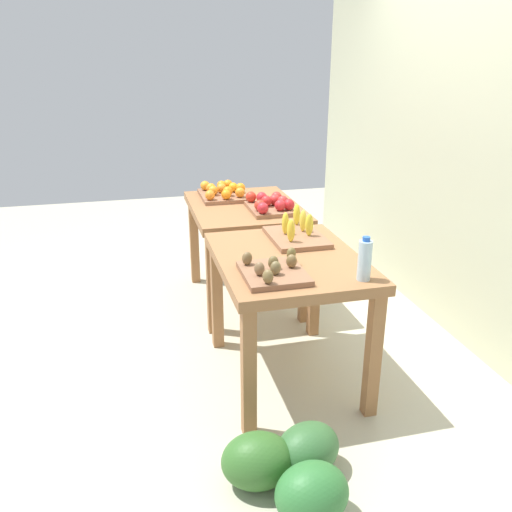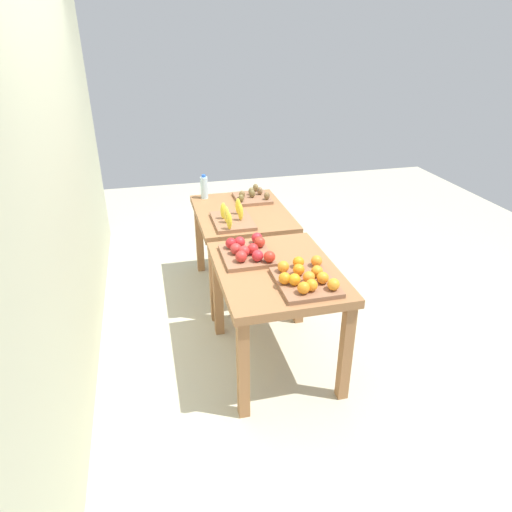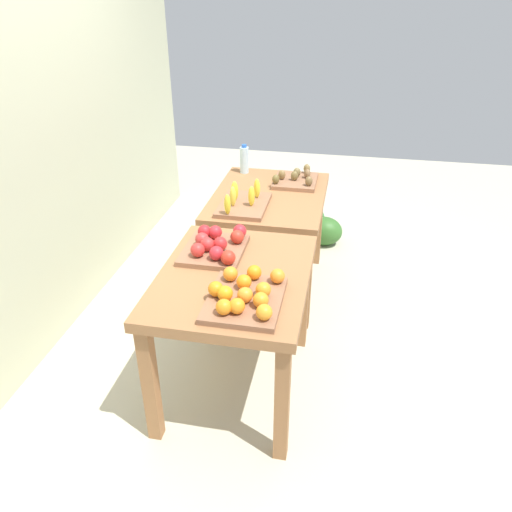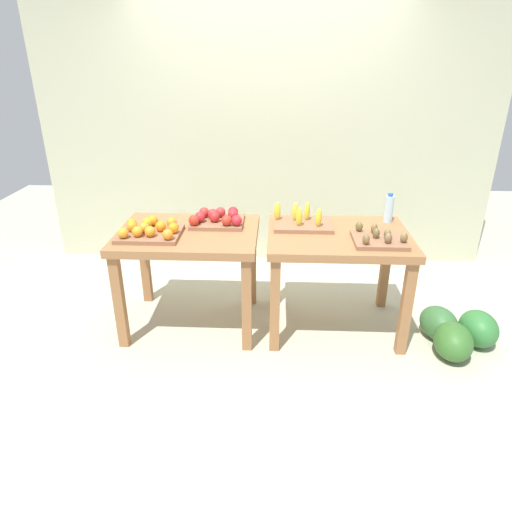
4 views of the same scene
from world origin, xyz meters
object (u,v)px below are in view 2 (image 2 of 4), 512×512
Objects in this scene: orange_bin at (306,278)px; display_table_left at (276,283)px; water_bottle at (204,187)px; kiwi_bin at (252,197)px; apple_bin at (248,251)px; watermelon_pile at (247,236)px; banana_crate at (232,219)px; display_table_right at (242,223)px.

display_table_left is at bearing 24.71° from orange_bin.
kiwi_bin is at bearing -109.56° from water_bottle.
apple_bin is (0.46, 0.27, 0.00)m from orange_bin.
water_bottle is at bearing 5.06° from apple_bin.
apple_bin is at bearing 167.52° from watermelon_pile.
kiwi_bin is 0.94m from watermelon_pile.
orange_bin is at bearing -155.29° from display_table_left.
display_table_left is 2.10m from watermelon_pile.
orange_bin is 1.63m from kiwi_bin.
banana_crate is at bearing -168.64° from water_bottle.
banana_crate is 0.72× the size of watermelon_pile.
display_table_left is 1.12m from display_table_right.
orange_bin is at bearing 178.42° from kiwi_bin.
display_table_right is 1.67× the size of watermelon_pile.
orange_bin is 2.37m from watermelon_pile.
orange_bin reaches higher than display_table_right.
apple_bin is at bearing 170.44° from display_table_right.
watermelon_pile is (0.89, -0.25, -0.55)m from display_table_right.
water_bottle reaches higher than display_table_right.
kiwi_bin reaches higher than watermelon_pile.
water_bottle is 0.37× the size of watermelon_pile.
apple_bin is 0.96× the size of banana_crate.
watermelon_pile is at bearing -7.63° from kiwi_bin.
display_table_left is 2.85× the size of kiwi_bin.
orange_bin is 0.53m from apple_bin.
kiwi_bin is at bearing 172.37° from watermelon_pile.
banana_crate is at bearing 12.78° from orange_bin.
apple_bin reaches higher than display_table_left.
orange_bin is at bearing -167.22° from banana_crate.
display_table_right is 0.34m from kiwi_bin.
water_bottle is at bearing 12.25° from orange_bin.
kiwi_bin is 0.46m from water_bottle.
display_table_left is 2.43× the size of apple_bin.
banana_crate is at bearing -1.65° from apple_bin.
orange_bin is 1.83m from water_bottle.
orange_bin reaches higher than kiwi_bin.
banana_crate is 0.60m from kiwi_bin.
kiwi_bin is at bearing -1.58° from orange_bin.
display_table_right is 0.94m from apple_bin.
water_bottle is (1.33, 0.12, 0.06)m from apple_bin.
apple_bin is at bearing -174.94° from water_bottle.
display_table_left is at bearing 173.04° from watermelon_pile.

